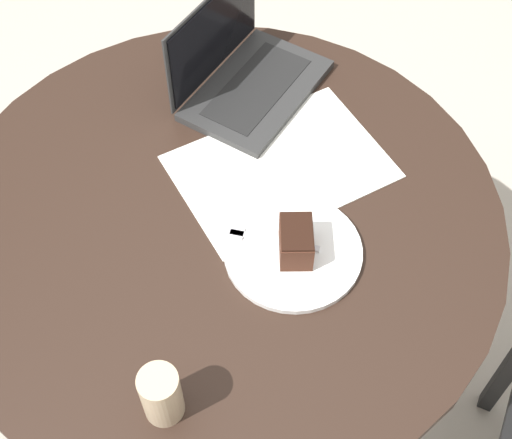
{
  "coord_description": "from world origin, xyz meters",
  "views": [
    {
      "loc": [
        0.65,
        0.5,
        1.86
      ],
      "look_at": [
        0.0,
        0.08,
        0.78
      ],
      "focal_mm": 50.0,
      "sensor_mm": 36.0,
      "label": 1
    }
  ],
  "objects": [
    {
      "name": "cake_slice",
      "position": [
        0.01,
        0.17,
        0.79
      ],
      "size": [
        0.11,
        0.1,
        0.07
      ],
      "rotation": [
        0.0,
        0.0,
        3.73
      ],
      "color": "#472619",
      "rests_on": "plate"
    },
    {
      "name": "dining_table",
      "position": [
        0.0,
        0.0,
        0.6
      ],
      "size": [
        1.1,
        1.1,
        0.74
      ],
      "color": "black",
      "rests_on": "ground_plane"
    },
    {
      "name": "laptop",
      "position": [
        -0.31,
        -0.15,
        0.78
      ],
      "size": [
        0.33,
        0.22,
        0.21
      ],
      "rotation": [
        0.0,
        0.0,
        6.3
      ],
      "color": "#2D2D2D",
      "rests_on": "dining_table"
    },
    {
      "name": "ground_plane",
      "position": [
        0.0,
        0.0,
        0.0
      ],
      "size": [
        12.0,
        12.0,
        0.0
      ],
      "primitive_type": "plane",
      "color": "#B7AD9E"
    },
    {
      "name": "fork",
      "position": [
        0.02,
        0.11,
        0.76
      ],
      "size": [
        0.08,
        0.17,
        0.0
      ],
      "rotation": [
        0.0,
        0.0,
        5.05
      ],
      "color": "silver",
      "rests_on": "plate"
    },
    {
      "name": "plate",
      "position": [
        0.01,
        0.17,
        0.75
      ],
      "size": [
        0.26,
        0.26,
        0.01
      ],
      "color": "white",
      "rests_on": "dining_table"
    },
    {
      "name": "coffee_glass",
      "position": [
        0.37,
        0.15,
        0.8
      ],
      "size": [
        0.06,
        0.06,
        0.11
      ],
      "color": "#C6AD89",
      "rests_on": "dining_table"
    },
    {
      "name": "paper_document",
      "position": [
        -0.16,
        0.04,
        0.74
      ],
      "size": [
        0.5,
        0.45,
        0.0
      ],
      "rotation": [
        0.0,
        0.0,
        -0.49
      ],
      "color": "white",
      "rests_on": "dining_table"
    }
  ]
}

